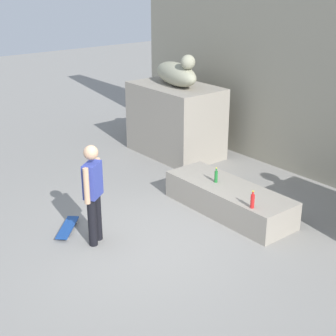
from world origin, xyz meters
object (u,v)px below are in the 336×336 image
at_px(statue_reclining_left, 177,73).
at_px(skateboard, 68,227).
at_px(skater, 93,190).
at_px(bottle_green, 216,176).
at_px(bottle_red, 252,201).

distance_m(statue_reclining_left, skateboard, 4.72).
bearing_deg(skater, bottle_green, -42.22).
bearing_deg(bottle_green, skateboard, -109.33).
xyz_separation_m(statue_reclining_left, skateboard, (1.82, -3.93, -1.89)).
relative_size(skater, bottle_red, 5.46).
bearing_deg(bottle_red, skateboard, -131.62).
bearing_deg(bottle_green, statue_reclining_left, 154.15).
bearing_deg(skateboard, skater, -120.36).
relative_size(statue_reclining_left, bottle_green, 5.83).
bearing_deg(skater, bottle_red, -69.35).
bearing_deg(bottle_red, bottle_green, 166.18).
bearing_deg(skateboard, bottle_red, -88.35).
height_order(skater, skateboard, skater).
relative_size(skater, bottle_green, 5.80).
bearing_deg(bottle_red, skater, -123.92).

